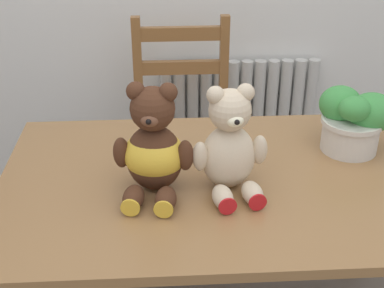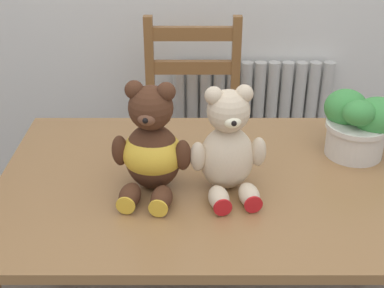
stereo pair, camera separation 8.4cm
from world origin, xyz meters
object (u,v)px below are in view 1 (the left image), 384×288
object	(u,v)px
teddy_bear_left	(154,149)
potted_plant	(354,119)
wooden_chair_behind	(183,137)
teddy_bear_right	(230,146)

from	to	relation	value
teddy_bear_left	potted_plant	world-z (taller)	teddy_bear_left
wooden_chair_behind	teddy_bear_right	bearing A→B (deg)	96.78
teddy_bear_left	teddy_bear_right	world-z (taller)	teddy_bear_left
teddy_bear_left	teddy_bear_right	distance (m)	0.21
wooden_chair_behind	teddy_bear_left	size ratio (longest dim) A/B	3.00
teddy_bear_left	teddy_bear_right	bearing A→B (deg)	-172.47
wooden_chair_behind	potted_plant	bearing A→B (deg)	130.52
wooden_chair_behind	teddy_bear_left	world-z (taller)	teddy_bear_left
teddy_bear_right	wooden_chair_behind	bearing A→B (deg)	-92.55
wooden_chair_behind	potted_plant	size ratio (longest dim) A/B	4.20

